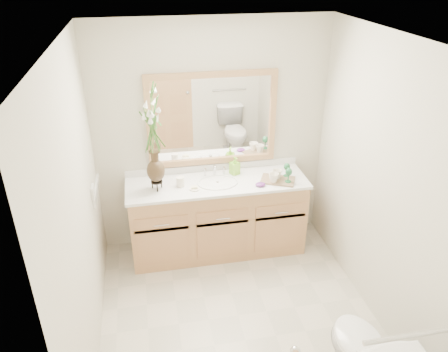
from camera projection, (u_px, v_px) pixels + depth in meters
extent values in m
plane|color=beige|center=(238.00, 315.00, 3.92)|extent=(2.60, 2.60, 0.00)
cube|color=white|center=(243.00, 40.00, 2.82)|extent=(2.40, 2.60, 0.02)
cube|color=beige|center=(212.00, 138.00, 4.50)|extent=(2.40, 0.02, 2.40)
cube|color=beige|center=(297.00, 327.00, 2.24)|extent=(2.40, 0.02, 2.40)
cube|color=beige|center=(79.00, 216.00, 3.17)|extent=(0.02, 2.60, 2.40)
cube|color=beige|center=(383.00, 186.00, 3.57)|extent=(0.02, 2.60, 2.40)
cube|color=tan|center=(218.00, 218.00, 4.62)|extent=(1.80, 0.55, 0.80)
cube|color=white|center=(217.00, 183.00, 4.43)|extent=(1.84, 0.57, 0.03)
ellipsoid|color=white|center=(218.00, 188.00, 4.43)|extent=(0.38, 0.30, 0.12)
cylinder|color=silver|center=(215.00, 170.00, 4.54)|extent=(0.02, 0.02, 0.11)
cylinder|color=silver|center=(205.00, 172.00, 4.53)|extent=(0.02, 0.02, 0.08)
cylinder|color=silver|center=(224.00, 171.00, 4.56)|extent=(0.02, 0.02, 0.08)
cube|color=white|center=(212.00, 119.00, 4.39)|extent=(1.20, 0.01, 0.85)
cube|color=tan|center=(212.00, 75.00, 4.18)|extent=(1.32, 0.04, 0.06)
cube|color=tan|center=(213.00, 160.00, 4.60)|extent=(1.32, 0.04, 0.06)
cube|color=tan|center=(149.00, 124.00, 4.28)|extent=(0.06, 0.04, 0.85)
cube|color=tan|center=(273.00, 116.00, 4.49)|extent=(0.06, 0.04, 0.85)
cube|color=white|center=(93.00, 192.00, 3.94)|extent=(0.02, 0.12, 0.12)
cylinder|color=silver|center=(408.00, 336.00, 2.50)|extent=(0.55, 0.03, 0.03)
cylinder|color=black|center=(157.00, 182.00, 4.25)|extent=(0.11, 0.11, 0.01)
ellipsoid|color=#332216|center=(156.00, 171.00, 4.20)|extent=(0.18, 0.18, 0.23)
cylinder|color=#332216|center=(155.00, 157.00, 4.13)|extent=(0.07, 0.07, 0.10)
cylinder|color=#4C7A33|center=(153.00, 131.00, 4.01)|extent=(0.06, 0.06, 0.41)
cylinder|color=white|center=(180.00, 182.00, 4.32)|extent=(0.08, 0.08, 0.10)
cylinder|color=white|center=(195.00, 189.00, 4.28)|extent=(0.10, 0.10, 0.01)
cube|color=beige|center=(194.00, 187.00, 4.27)|extent=(0.06, 0.04, 0.02)
imported|color=#83D030|center=(235.00, 166.00, 4.55)|extent=(0.10, 0.11, 0.17)
ellipsoid|color=#66297B|center=(260.00, 184.00, 4.34)|extent=(0.12, 0.10, 0.04)
cube|color=brown|center=(278.00, 180.00, 4.44)|extent=(0.40, 0.34, 0.02)
imported|color=white|center=(274.00, 177.00, 4.37)|extent=(0.13, 0.13, 0.10)
imported|color=white|center=(277.00, 174.00, 4.44)|extent=(0.13, 0.13, 0.10)
cylinder|color=#236B3C|center=(288.00, 181.00, 4.39)|extent=(0.06, 0.06, 0.01)
cylinder|color=#236B3C|center=(288.00, 177.00, 4.37)|extent=(0.01, 0.01, 0.10)
ellipsoid|color=#236B3C|center=(289.00, 172.00, 4.34)|extent=(0.07, 0.07, 0.08)
cylinder|color=#236B3C|center=(286.00, 175.00, 4.51)|extent=(0.06, 0.06, 0.01)
cylinder|color=#236B3C|center=(287.00, 172.00, 4.49)|extent=(0.01, 0.01, 0.09)
ellipsoid|color=#236B3C|center=(287.00, 167.00, 4.46)|extent=(0.06, 0.06, 0.08)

